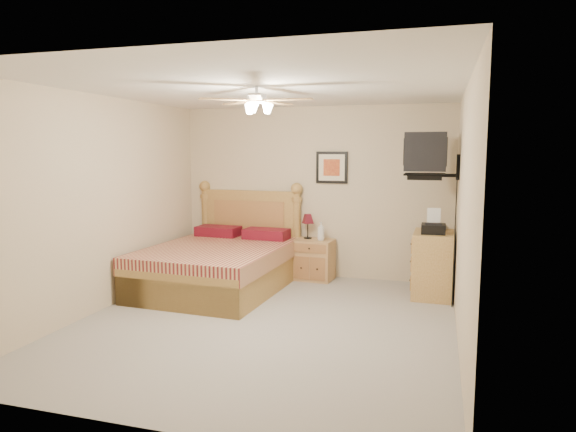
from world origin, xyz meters
name	(u,v)px	position (x,y,z in m)	size (l,w,h in m)	color
floor	(265,323)	(0.00, 0.00, 0.00)	(4.50, 4.50, 0.00)	gray
ceiling	(263,88)	(0.00, 0.00, 2.50)	(4.00, 4.50, 0.04)	white
wall_back	(314,192)	(0.00, 2.25, 1.25)	(4.00, 0.04, 2.50)	#C9B594
wall_front	(149,247)	(0.00, -2.25, 1.25)	(4.00, 0.04, 2.50)	#C9B594
wall_left	(102,204)	(-2.00, 0.00, 1.25)	(0.04, 4.50, 2.50)	#C9B594
wall_right	(463,216)	(2.00, 0.00, 1.25)	(0.04, 4.50, 2.50)	#C9B594
bed	(217,238)	(-1.06, 1.12, 0.70)	(1.65, 2.16, 1.40)	olive
nightstand	(314,260)	(0.07, 2.00, 0.29)	(0.54, 0.41, 0.59)	#A17247
table_lamp	(308,226)	(-0.05, 2.08, 0.77)	(0.20, 0.20, 0.36)	#5B111E
lotion_bottle	(321,231)	(0.17, 1.98, 0.72)	(0.10, 0.10, 0.27)	silver
framed_picture	(332,168)	(0.27, 2.23, 1.62)	(0.46, 0.04, 0.46)	black
dresser	(433,264)	(1.73, 1.60, 0.42)	(0.49, 0.71, 0.83)	olive
fax_machine	(434,221)	(1.72, 1.49, 0.99)	(0.29, 0.31, 0.31)	black
magazine_lower	(432,228)	(1.70, 1.87, 0.85)	(0.19, 0.26, 0.02)	#BBAC96
magazine_upper	(432,227)	(1.70, 1.86, 0.87)	(0.18, 0.25, 0.02)	tan
wall_tv	(438,155)	(1.75, 1.34, 1.81)	(0.56, 0.46, 0.58)	black
ceiling_fan	(257,100)	(0.00, -0.20, 2.36)	(1.14, 1.14, 0.28)	silver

